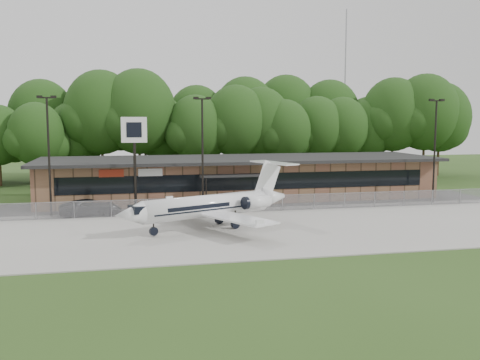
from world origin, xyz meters
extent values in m
plane|color=#2D4819|center=(0.00, 0.00, 0.00)|extent=(160.00, 160.00, 0.00)
cube|color=#9E9B93|center=(0.00, 8.00, 0.04)|extent=(64.00, 18.00, 0.08)
cube|color=#383835|center=(0.00, 19.50, 0.03)|extent=(50.00, 9.00, 0.06)
cube|color=brown|center=(0.00, 24.00, 2.00)|extent=(40.00, 10.00, 4.00)
cube|color=black|center=(0.00, 18.98, 2.30)|extent=(36.00, 0.08, 1.60)
cube|color=black|center=(0.00, 23.50, 4.15)|extent=(41.00, 11.50, 0.30)
cube|color=black|center=(-2.00, 18.40, 3.00)|extent=(6.00, 1.60, 0.20)
cube|color=#A02913|center=(-13.00, 18.95, 3.40)|extent=(2.20, 0.06, 0.70)
cube|color=silver|center=(-9.50, 18.95, 3.40)|extent=(2.20, 0.06, 0.70)
cube|color=gray|center=(0.00, 15.00, 0.75)|extent=(46.00, 0.03, 1.50)
cube|color=gray|center=(0.00, 15.00, 1.50)|extent=(46.00, 0.04, 0.04)
cylinder|color=gray|center=(22.00, 48.00, 12.50)|extent=(0.20, 0.20, 25.00)
cylinder|color=black|center=(-18.00, 16.50, 5.00)|extent=(0.18, 0.18, 10.00)
cube|color=black|center=(-18.00, 16.50, 10.05)|extent=(1.20, 0.12, 0.12)
cube|color=black|center=(-18.55, 16.50, 10.12)|extent=(0.45, 0.30, 0.22)
cube|color=black|center=(-17.45, 16.50, 10.12)|extent=(0.45, 0.30, 0.22)
cylinder|color=black|center=(-5.00, 16.50, 5.00)|extent=(0.18, 0.18, 10.00)
cube|color=black|center=(-5.00, 16.50, 10.05)|extent=(1.20, 0.12, 0.12)
cube|color=black|center=(-5.55, 16.50, 10.12)|extent=(0.45, 0.30, 0.22)
cube|color=black|center=(-4.45, 16.50, 10.12)|extent=(0.45, 0.30, 0.22)
cylinder|color=black|center=(18.00, 16.50, 5.00)|extent=(0.18, 0.18, 10.00)
cube|color=black|center=(18.00, 16.50, 10.05)|extent=(1.20, 0.12, 0.12)
cube|color=black|center=(17.45, 16.50, 10.12)|extent=(0.45, 0.30, 0.22)
cube|color=black|center=(18.55, 16.50, 10.12)|extent=(0.45, 0.30, 0.22)
cylinder|color=white|center=(-5.94, 8.39, 1.75)|extent=(10.17, 5.45, 1.65)
cone|color=white|center=(-11.66, 6.04, 1.75)|extent=(2.54, 2.31, 1.65)
cone|color=white|center=(-0.12, 10.79, 1.91)|extent=(2.73, 2.39, 1.65)
cube|color=white|center=(-4.16, 5.44, 1.29)|extent=(4.45, 6.59, 0.12)
cube|color=white|center=(-6.75, 11.74, 1.29)|extent=(4.45, 6.59, 0.12)
cylinder|color=white|center=(-2.01, 8.61, 1.91)|extent=(2.45, 1.72, 0.93)
cylinder|color=white|center=(-2.99, 11.00, 1.91)|extent=(2.45, 1.72, 0.93)
cube|color=white|center=(-0.60, 10.59, 3.40)|extent=(2.40, 1.10, 3.10)
cube|color=white|center=(-0.02, 10.83, 4.69)|extent=(3.05, 4.90, 0.10)
cube|color=black|center=(-10.99, 6.31, 2.04)|extent=(1.42, 1.54, 0.52)
cube|color=black|center=(-4.22, 9.10, 0.36)|extent=(1.71, 2.60, 0.72)
cylinder|color=black|center=(-9.94, 6.74, 0.36)|extent=(0.81, 0.81, 0.23)
imported|color=#2E2F31|center=(-14.76, 16.42, 0.72)|extent=(5.29, 2.60, 1.44)
cylinder|color=black|center=(-10.93, 16.80, 4.03)|extent=(0.25, 0.25, 8.07)
cube|color=silver|center=(-10.93, 16.80, 7.36)|extent=(2.23, 0.35, 2.22)
cube|color=black|center=(-10.94, 16.67, 7.36)|extent=(1.31, 0.10, 1.31)
camera|label=1|loc=(-11.88, -30.61, 8.32)|focal=40.00mm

